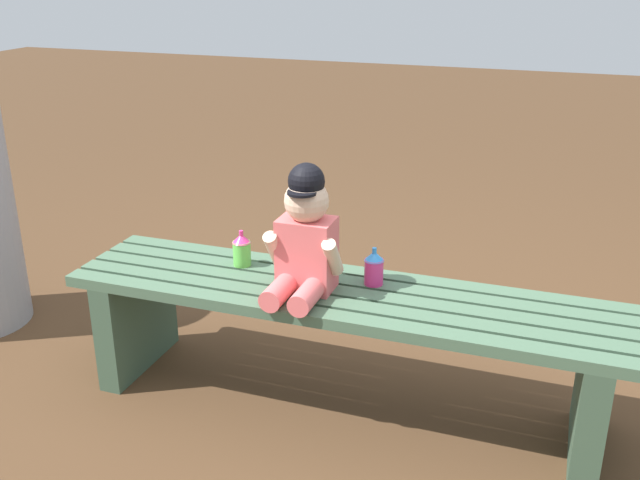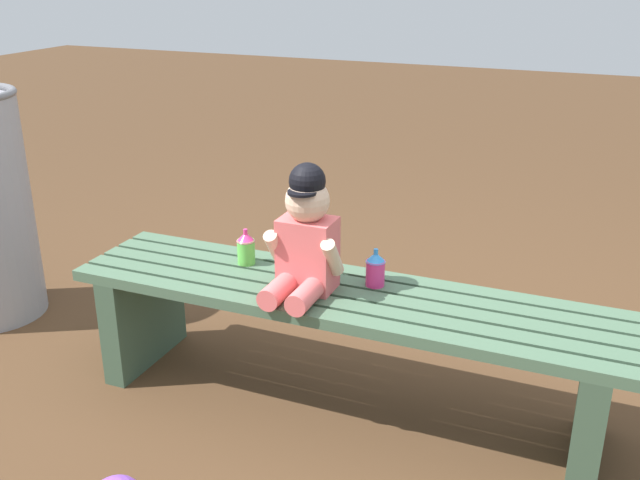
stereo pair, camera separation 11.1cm
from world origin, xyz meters
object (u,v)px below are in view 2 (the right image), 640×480
Objects in this scene: child_figure at (305,237)px; sippy_cup_left at (246,247)px; park_bench at (342,327)px; sippy_cup_right at (375,268)px.

sippy_cup_left is at bearing 156.85° from child_figure.
child_figure reaches higher than sippy_cup_left.
child_figure is (-0.11, -0.04, 0.31)m from park_bench.
park_bench is at bearing 19.19° from child_figure.
sippy_cup_left is (-0.27, 0.11, -0.12)m from child_figure.
park_bench is at bearing -136.52° from sippy_cup_right.
sippy_cup_right is (0.46, 0.00, 0.00)m from sippy_cup_left.
park_bench is 0.22m from sippy_cup_right.
sippy_cup_left is (-0.38, 0.08, 0.19)m from park_bench.
child_figure reaches higher than sippy_cup_right.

